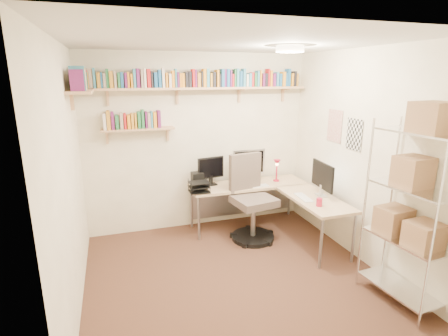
{
  "coord_description": "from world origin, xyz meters",
  "views": [
    {
      "loc": [
        -1.19,
        -3.32,
        2.19
      ],
      "look_at": [
        0.07,
        0.55,
        1.11
      ],
      "focal_mm": 28.0,
      "sensor_mm": 36.0,
      "label": 1
    }
  ],
  "objects": [
    {
      "name": "wall_shelves",
      "position": [
        -0.43,
        1.3,
        2.02
      ],
      "size": [
        3.12,
        1.09,
        0.79
      ],
      "color": "tan",
      "rests_on": "ground"
    },
    {
      "name": "office_chair",
      "position": [
        0.54,
        0.82,
        0.49
      ],
      "size": [
        0.62,
        0.62,
        1.16
      ],
      "rotation": [
        0.0,
        0.0,
        0.17
      ],
      "color": "black",
      "rests_on": "ground"
    },
    {
      "name": "room_shell",
      "position": [
        0.0,
        0.0,
        1.55
      ],
      "size": [
        3.24,
        3.04,
        2.52
      ],
      "color": "beige",
      "rests_on": "ground"
    },
    {
      "name": "wire_rack",
      "position": [
        1.42,
        -0.97,
        1.17
      ],
      "size": [
        0.45,
        0.81,
        1.98
      ],
      "rotation": [
        0.0,
        0.0,
        0.09
      ],
      "color": "silver",
      "rests_on": "ground"
    },
    {
      "name": "ground",
      "position": [
        0.0,
        0.0,
        0.0
      ],
      "size": [
        3.2,
        3.2,
        0.0
      ],
      "primitive_type": "plane",
      "color": "#42291C",
      "rests_on": "ground"
    },
    {
      "name": "corner_desk",
      "position": [
        0.69,
        0.96,
        0.65
      ],
      "size": [
        1.76,
        1.68,
        1.15
      ],
      "color": "#CBB484",
      "rests_on": "ground"
    }
  ]
}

